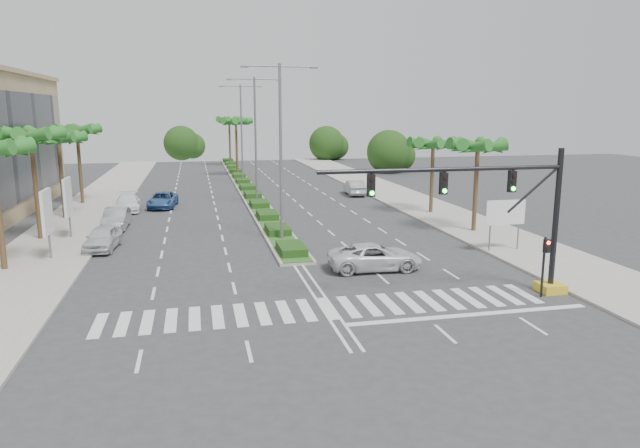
% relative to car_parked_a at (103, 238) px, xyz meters
% --- Properties ---
extents(ground, '(160.00, 160.00, 0.00)m').
position_rel_car_parked_a_xyz_m(ground, '(11.80, -14.22, -0.77)').
color(ground, '#333335').
rests_on(ground, ground).
extents(footpath_right, '(6.00, 120.00, 0.15)m').
position_rel_car_parked_a_xyz_m(footpath_right, '(27.00, 5.78, -0.69)').
color(footpath_right, gray).
rests_on(footpath_right, ground).
extents(footpath_left, '(6.00, 120.00, 0.15)m').
position_rel_car_parked_a_xyz_m(footpath_left, '(-3.40, 5.78, -0.69)').
color(footpath_left, gray).
rests_on(footpath_left, ground).
extents(median, '(2.20, 75.00, 0.20)m').
position_rel_car_parked_a_xyz_m(median, '(11.80, 30.78, -0.67)').
color(median, gray).
rests_on(median, ground).
extents(median_grass, '(1.80, 75.00, 0.04)m').
position_rel_car_parked_a_xyz_m(median_grass, '(11.80, 30.78, -0.55)').
color(median_grass, '#265E20').
rests_on(median_grass, median).
extents(signal_gantry, '(12.60, 1.20, 7.20)m').
position_rel_car_parked_a_xyz_m(signal_gantry, '(21.07, -14.22, 2.69)').
color(signal_gantry, gold).
rests_on(signal_gantry, ground).
extents(pedestrian_signal, '(0.28, 0.36, 3.00)m').
position_rel_car_parked_a_xyz_m(pedestrian_signal, '(22.40, -14.89, 1.28)').
color(pedestrian_signal, black).
rests_on(pedestrian_signal, ground).
extents(direction_sign, '(2.70, 0.11, 3.40)m').
position_rel_car_parked_a_xyz_m(direction_sign, '(25.30, -6.23, 1.68)').
color(direction_sign, slate).
rests_on(direction_sign, ground).
extents(billboard_near, '(0.18, 2.10, 4.35)m').
position_rel_car_parked_a_xyz_m(billboard_near, '(-2.70, -2.22, 2.19)').
color(billboard_near, slate).
rests_on(billboard_near, ground).
extents(billboard_far, '(0.18, 2.10, 4.35)m').
position_rel_car_parked_a_xyz_m(billboard_far, '(-2.70, 3.78, 2.19)').
color(billboard_far, slate).
rests_on(billboard_far, ground).
extents(palm_left_mid, '(4.57, 4.68, 7.95)m').
position_rel_car_parked_a_xyz_m(palm_left_mid, '(-4.70, 3.78, 6.31)').
color(palm_left_mid, brown).
rests_on(palm_left_mid, ground).
extents(palm_left_far, '(4.57, 4.68, 7.35)m').
position_rel_car_parked_a_xyz_m(palm_left_far, '(-4.70, 11.78, 5.73)').
color(palm_left_far, brown).
rests_on(palm_left_far, ground).
extents(palm_left_end, '(4.57, 4.68, 7.75)m').
position_rel_car_parked_a_xyz_m(palm_left_end, '(-4.70, 19.78, 6.11)').
color(palm_left_end, brown).
rests_on(palm_left_end, ground).
extents(palm_right_near, '(4.57, 4.68, 7.05)m').
position_rel_car_parked_a_xyz_m(palm_right_near, '(26.30, -0.22, 5.44)').
color(palm_right_near, brown).
rests_on(palm_right_near, ground).
extents(palm_right_far, '(4.57, 4.68, 6.75)m').
position_rel_car_parked_a_xyz_m(palm_right_far, '(26.30, 7.78, 5.15)').
color(palm_right_far, brown).
rests_on(palm_right_far, ground).
extents(palm_median_a, '(4.57, 4.68, 8.05)m').
position_rel_car_parked_a_xyz_m(palm_median_a, '(11.80, 40.78, 6.40)').
color(palm_median_a, brown).
rests_on(palm_median_a, ground).
extents(palm_median_b, '(4.57, 4.68, 8.05)m').
position_rel_car_parked_a_xyz_m(palm_median_b, '(11.80, 55.78, 6.40)').
color(palm_median_b, brown).
rests_on(palm_median_b, ground).
extents(streetlight_near, '(5.10, 0.25, 12.00)m').
position_rel_car_parked_a_xyz_m(streetlight_near, '(11.80, -0.22, 6.04)').
color(streetlight_near, slate).
rests_on(streetlight_near, ground).
extents(streetlight_mid, '(5.10, 0.25, 12.00)m').
position_rel_car_parked_a_xyz_m(streetlight_mid, '(11.80, 15.78, 6.04)').
color(streetlight_mid, slate).
rests_on(streetlight_mid, ground).
extents(streetlight_far, '(5.10, 0.25, 12.00)m').
position_rel_car_parked_a_xyz_m(streetlight_far, '(11.80, 31.78, 6.04)').
color(streetlight_far, slate).
rests_on(streetlight_far, ground).
extents(car_parked_a, '(2.28, 4.67, 1.54)m').
position_rel_car_parked_a_xyz_m(car_parked_a, '(0.00, 0.00, 0.00)').
color(car_parked_a, silver).
rests_on(car_parked_a, ground).
extents(car_parked_b, '(1.77, 4.85, 1.59)m').
position_rel_car_parked_a_xyz_m(car_parked_b, '(0.00, 6.90, 0.03)').
color(car_parked_b, '#A6A6AB').
rests_on(car_parked_b, ground).
extents(car_parked_c, '(2.87, 5.37, 1.43)m').
position_rel_car_parked_a_xyz_m(car_parked_c, '(3.00, 16.22, -0.05)').
color(car_parked_c, '#305A95').
rests_on(car_parked_c, ground).
extents(car_parked_d, '(2.43, 5.31, 1.51)m').
position_rel_car_parked_a_xyz_m(car_parked_d, '(0.00, 15.03, -0.01)').
color(car_parked_d, white).
rests_on(car_parked_d, ground).
extents(car_crossing, '(5.49, 2.70, 1.50)m').
position_rel_car_parked_a_xyz_m(car_crossing, '(15.94, -8.41, -0.02)').
color(car_crossing, silver).
rests_on(car_crossing, ground).
extents(car_right, '(2.08, 4.95, 1.59)m').
position_rel_car_parked_a_xyz_m(car_right, '(22.81, 20.21, 0.03)').
color(car_right, '#BAB9BE').
rests_on(car_right, ground).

